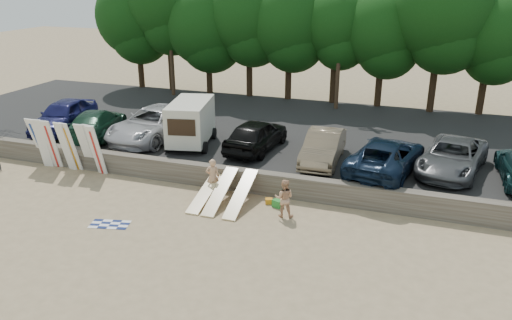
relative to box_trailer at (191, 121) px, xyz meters
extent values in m
plane|color=tan|center=(3.68, -6.07, -1.99)|extent=(120.00, 120.00, 0.00)
cube|color=#6B6356|center=(3.68, -3.07, -1.49)|extent=(44.00, 0.50, 1.00)
cube|color=#282828|center=(3.68, 4.43, -1.64)|extent=(44.00, 14.50, 0.70)
cylinder|color=#382616|center=(-9.92, 11.53, 0.52)|extent=(0.44, 0.44, 3.63)
sphere|color=#174513|center=(-9.92, 11.53, 4.07)|extent=(6.03, 6.03, 6.03)
cylinder|color=#382616|center=(-7.25, 11.53, 0.89)|extent=(0.44, 0.44, 4.37)
sphere|color=#174513|center=(-7.25, 11.53, 5.17)|extent=(6.20, 6.20, 6.20)
cylinder|color=#382616|center=(-4.11, 11.50, 0.41)|extent=(0.44, 0.44, 3.41)
sphere|color=#174513|center=(-4.11, 11.50, 3.74)|extent=(6.20, 6.20, 6.20)
cylinder|color=#382616|center=(-0.96, 11.53, 0.64)|extent=(0.44, 0.44, 3.86)
sphere|color=#174513|center=(-0.96, 11.53, 4.41)|extent=(5.97, 5.97, 5.97)
cylinder|color=#382616|center=(1.94, 11.53, 0.53)|extent=(0.44, 0.44, 3.64)
sphere|color=#174513|center=(1.94, 11.53, 4.08)|extent=(5.86, 5.86, 5.86)
cylinder|color=#382616|center=(5.13, 11.53, 0.52)|extent=(0.44, 0.44, 3.62)
sphere|color=#174513|center=(5.13, 11.53, 4.05)|extent=(4.88, 4.88, 4.88)
cylinder|color=#382616|center=(8.18, 11.53, 0.43)|extent=(0.44, 0.44, 3.44)
sphere|color=#174513|center=(8.18, 11.53, 3.78)|extent=(5.38, 5.38, 5.38)
cylinder|color=#382616|center=(11.55, 11.17, 0.83)|extent=(0.44, 0.44, 4.24)
sphere|color=#174513|center=(11.55, 11.17, 4.97)|extent=(6.25, 6.25, 6.25)
cylinder|color=#382616|center=(14.51, 11.53, 0.41)|extent=(0.44, 0.44, 3.40)
sphere|color=#174513|center=(14.51, 11.53, 3.73)|extent=(5.12, 5.12, 5.12)
cylinder|color=#473321|center=(-6.32, 9.93, 3.21)|extent=(0.26, 0.26, 9.00)
cylinder|color=#473321|center=(5.68, 9.93, 3.21)|extent=(0.26, 0.26, 9.00)
cube|color=beige|center=(0.00, 0.01, 0.02)|extent=(2.55, 3.92, 1.99)
cube|color=black|center=(0.39, -1.78, 0.20)|extent=(1.33, 0.33, 0.81)
cylinder|color=black|center=(-0.67, -1.35, -0.99)|extent=(0.31, 0.62, 0.60)
cylinder|color=black|center=(1.18, -0.94, -0.99)|extent=(0.31, 0.62, 0.60)
cylinder|color=black|center=(-1.18, 0.95, -0.99)|extent=(0.31, 0.62, 0.60)
cylinder|color=black|center=(0.67, 1.36, -0.99)|extent=(0.31, 0.62, 0.60)
imported|color=#15174C|center=(-7.97, 0.07, -0.43)|extent=(2.74, 5.28, 1.72)
imported|color=#123122|center=(-5.50, -0.33, -0.55)|extent=(3.40, 5.48, 1.48)
imported|color=#AAA8AE|center=(-2.34, 0.35, -0.45)|extent=(3.46, 6.32, 1.68)
imported|color=black|center=(3.43, 0.36, -0.49)|extent=(2.31, 4.85, 1.60)
imported|color=#7B684E|center=(6.95, -0.22, -0.55)|extent=(1.70, 4.53, 1.48)
imported|color=black|center=(9.84, -0.54, -0.54)|extent=(3.50, 5.80, 1.51)
imported|color=#4C4D51|center=(12.65, 0.46, -0.57)|extent=(3.47, 5.59, 1.44)
cube|color=white|center=(-6.76, -3.42, -0.74)|extent=(0.53, 0.84, 2.50)
cube|color=white|center=(-6.22, -3.72, -0.71)|extent=(0.57, 0.63, 2.56)
cube|color=white|center=(-5.74, -3.65, -0.72)|extent=(0.55, 0.72, 2.54)
cube|color=white|center=(-4.87, -3.72, -0.72)|extent=(0.59, 0.72, 2.54)
cube|color=white|center=(-4.60, -3.64, -0.73)|extent=(0.58, 0.76, 2.53)
cube|color=white|center=(-3.91, -3.46, -0.74)|extent=(0.50, 0.80, 2.51)
cube|color=white|center=(-3.41, -3.47, -0.73)|extent=(0.59, 0.78, 2.53)
cube|color=white|center=(-3.14, -3.69, -0.72)|extent=(0.53, 0.70, 2.54)
cube|color=beige|center=(2.88, -4.56, -1.58)|extent=(0.56, 2.92, 0.82)
cube|color=beige|center=(3.56, -4.61, -1.44)|extent=(0.56, 2.84, 1.10)
cube|color=beige|center=(4.47, -4.61, -1.43)|extent=(0.56, 2.83, 1.12)
imported|color=tan|center=(2.89, -3.88, -1.18)|extent=(0.71, 0.61, 1.63)
imported|color=tan|center=(6.40, -4.89, -1.21)|extent=(0.85, 0.71, 1.57)
cube|color=#268C30|center=(5.93, -4.18, -1.83)|extent=(0.46, 0.42, 0.32)
cube|color=orange|center=(5.49, -3.98, -1.88)|extent=(0.37, 0.34, 0.22)
plane|color=white|center=(0.27, -7.78, -1.99)|extent=(1.80, 1.80, 0.00)
camera|label=1|loc=(11.19, -22.08, 7.07)|focal=35.00mm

